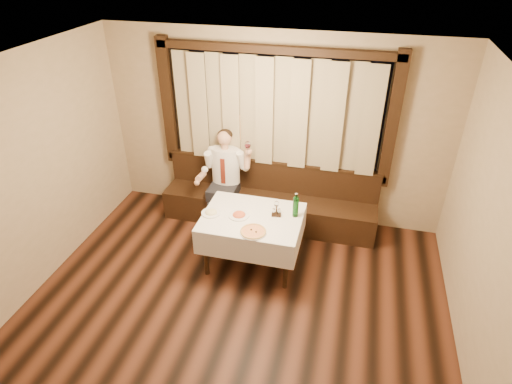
% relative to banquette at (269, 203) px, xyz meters
% --- Properties ---
extents(room, '(5.01, 6.01, 2.81)m').
position_rel_banquette_xyz_m(room, '(-0.00, -1.75, 1.19)').
color(room, black).
rests_on(room, ground).
extents(banquette, '(3.20, 0.61, 0.94)m').
position_rel_banquette_xyz_m(banquette, '(0.00, 0.00, 0.00)').
color(banquette, black).
rests_on(banquette, ground).
extents(dining_table, '(1.27, 0.97, 0.76)m').
position_rel_banquette_xyz_m(dining_table, '(0.00, -1.02, 0.34)').
color(dining_table, black).
rests_on(dining_table, ground).
extents(pizza, '(0.33, 0.33, 0.04)m').
position_rel_banquette_xyz_m(pizza, '(0.10, -1.36, 0.46)').
color(pizza, white).
rests_on(pizza, dining_table).
extents(pasta_red, '(0.27, 0.27, 0.09)m').
position_rel_banquette_xyz_m(pasta_red, '(-0.16, -1.06, 0.48)').
color(pasta_red, white).
rests_on(pasta_red, dining_table).
extents(pasta_cream, '(0.25, 0.25, 0.09)m').
position_rel_banquette_xyz_m(pasta_cream, '(-0.53, -1.09, 0.48)').
color(pasta_cream, white).
rests_on(pasta_cream, dining_table).
extents(green_bottle, '(0.07, 0.07, 0.34)m').
position_rel_banquette_xyz_m(green_bottle, '(0.53, -0.88, 0.59)').
color(green_bottle, '#115317').
rests_on(green_bottle, dining_table).
extents(table_wine_glass, '(0.07, 0.07, 0.18)m').
position_rel_banquette_xyz_m(table_wine_glass, '(0.28, -0.88, 0.58)').
color(table_wine_glass, white).
rests_on(table_wine_glass, dining_table).
extents(cruet_caddy, '(0.12, 0.07, 0.13)m').
position_rel_banquette_xyz_m(cruet_caddy, '(0.30, -0.94, 0.49)').
color(cruet_caddy, black).
rests_on(cruet_caddy, dining_table).
extents(seated_man, '(0.80, 0.60, 1.44)m').
position_rel_banquette_xyz_m(seated_man, '(-0.66, -0.09, 0.53)').
color(seated_man, black).
rests_on(seated_man, ground).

